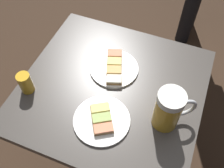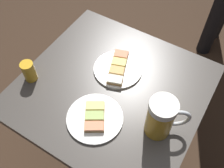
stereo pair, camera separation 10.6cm
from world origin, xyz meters
TOP-DOWN VIEW (x-y plane):
  - ground_plane at (0.00, 0.00)m, footprint 6.00×6.00m
  - cafe_table at (0.00, 0.00)m, footprint 0.71×0.74m
  - plate_near at (0.09, 0.03)m, footprint 0.21×0.21m
  - plate_far at (-0.16, -0.02)m, footprint 0.22×0.22m
  - beer_mug at (-0.07, -0.25)m, footprint 0.11×0.14m
  - beer_glass_small at (-0.14, 0.31)m, footprint 0.05×0.05m

SIDE VIEW (x-z plane):
  - ground_plane at x=0.00m, z-range 0.00..0.00m
  - cafe_table at x=0.00m, z-range 0.20..0.93m
  - plate_far at x=-0.16m, z-range 0.72..0.75m
  - plate_near at x=0.09m, z-range 0.72..0.75m
  - beer_glass_small at x=-0.14m, z-range 0.73..0.82m
  - beer_mug at x=-0.07m, z-range 0.73..0.90m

